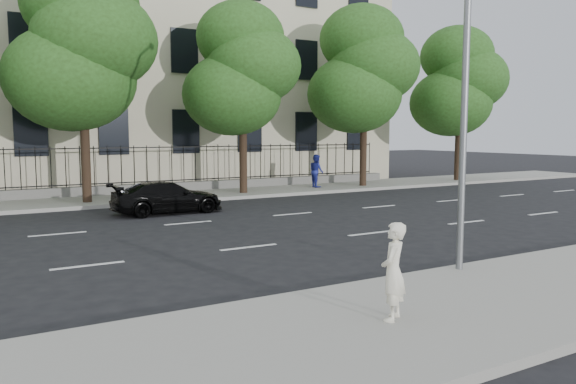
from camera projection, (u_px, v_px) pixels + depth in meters
name	position (u px, v px, depth m)	size (l,w,h in m)	color
ground	(299.00, 267.00, 12.38)	(120.00, 120.00, 0.00)	black
near_sidewalk	(429.00, 315.00, 8.94)	(60.00, 4.00, 0.15)	gray
far_sidewalk	(132.00, 199.00, 24.40)	(60.00, 4.00, 0.15)	gray
lane_markings	(215.00, 234.00, 16.46)	(49.60, 4.62, 0.01)	silver
masonry_building	(85.00, 23.00, 31.14)	(34.60, 12.11, 18.50)	beige
iron_fence	(122.00, 183.00, 25.80)	(30.00, 0.50, 2.20)	slate
street_light	(447.00, 26.00, 11.56)	(0.25, 3.32, 8.05)	slate
tree_c	(82.00, 45.00, 22.20)	(5.89, 5.50, 9.80)	#382619
tree_d	(242.00, 69.00, 25.76)	(5.34, 4.94, 8.84)	#382619
tree_e	(363.00, 70.00, 29.22)	(5.71, 5.31, 9.46)	#382619
tree_f	(458.00, 82.00, 32.76)	(5.52, 5.12, 9.01)	#382619
black_sedan	(167.00, 197.00, 20.53)	(1.65, 4.07, 1.18)	black
woman_near	(393.00, 271.00, 8.40)	(0.54, 0.36, 1.49)	white
pedestrian_far	(317.00, 171.00, 28.70)	(0.82, 0.64, 1.69)	navy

